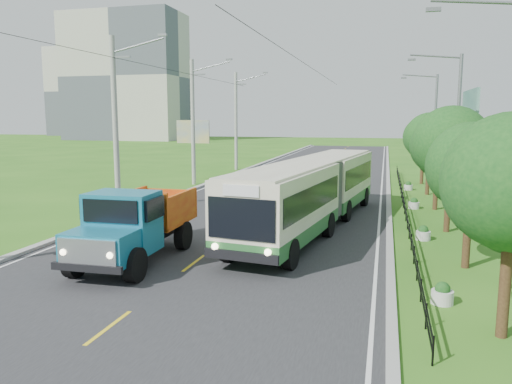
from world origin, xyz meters
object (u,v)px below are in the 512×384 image
at_px(pole_near, 116,123).
at_px(streetlight_mid, 455,127).
at_px(pole_far, 236,121).
at_px(dump_truck, 135,220).
at_px(tree_second, 472,172).
at_px(billboard_left, 193,136).
at_px(bus, 312,188).
at_px(streetlight_far, 433,124).
at_px(tree_third, 452,148).
at_px(planter_near, 423,234).
at_px(tree_fourth, 439,149).
at_px(tree_fifth, 430,140).
at_px(billboard_right, 469,119).
at_px(tree_back, 424,139).
at_px(pole_mid, 193,122).
at_px(planter_far, 408,186).
at_px(planter_mid, 414,204).
at_px(planter_front, 442,294).

bearing_deg(pole_near, streetlight_mid, 14.81).
xyz_separation_m(pole_far, dump_truck, (6.00, -33.23, -3.51)).
height_order(tree_second, dump_truck, tree_second).
relative_size(billboard_left, bus, 0.30).
bearing_deg(streetlight_far, tree_second, -91.74).
bearing_deg(tree_third, planter_near, -120.41).
distance_m(planter_near, dump_truck, 12.59).
height_order(pole_near, bus, pole_near).
xyz_separation_m(tree_fourth, tree_fifth, (0.00, 6.00, 0.27)).
relative_size(tree_fifth, streetlight_mid, 0.64).
height_order(planter_near, billboard_right, billboard_right).
bearing_deg(pole_far, tree_second, -59.58).
xyz_separation_m(tree_back, billboard_left, (-19.36, -2.14, 0.21)).
height_order(pole_mid, billboard_right, pole_mid).
xyz_separation_m(billboard_right, bus, (-8.89, -12.76, -3.37)).
relative_size(streetlight_mid, bus, 0.53).
relative_size(pole_near, dump_truck, 1.49).
relative_size(pole_mid, billboard_right, 1.37).
bearing_deg(planter_near, planter_far, 90.00).
xyz_separation_m(pole_mid, billboard_left, (-1.24, 3.00, -1.23)).
relative_size(streetlight_mid, planter_far, 13.54).
xyz_separation_m(tree_fourth, billboard_left, (-19.36, 9.86, 0.28)).
xyz_separation_m(pole_near, tree_fourth, (18.12, 5.14, -1.51)).
bearing_deg(bus, streetlight_far, 79.00).
bearing_deg(tree_third, bus, -172.03).
height_order(streetlight_mid, bus, streetlight_mid).
relative_size(pole_mid, planter_mid, 14.93).
xyz_separation_m(streetlight_far, billboard_right, (1.66, -8.00, 0.44)).
xyz_separation_m(tree_second, planter_far, (-1.26, 19.86, -3.23)).
bearing_deg(tree_second, planter_near, 108.03).
bearing_deg(planter_near, billboard_right, 75.20).
height_order(pole_near, billboard_right, pole_near).
bearing_deg(pole_mid, streetlight_far, 20.32).
height_order(bus, dump_truck, bus).
bearing_deg(streetlight_far, tree_fifth, -95.71).
height_order(tree_fifth, tree_back, tree_fifth).
bearing_deg(planter_mid, streetlight_mid, 0.00).
bearing_deg(streetlight_mid, dump_truck, -132.19).
distance_m(pole_near, tree_fourth, 18.89).
relative_size(tree_second, streetlight_mid, 0.58).
xyz_separation_m(planter_front, planter_mid, (0.00, 16.00, 0.00)).
bearing_deg(dump_truck, tree_back, 64.26).
distance_m(streetlight_far, dump_truck, 31.22).
relative_size(tree_second, billboard_left, 1.02).
xyz_separation_m(planter_front, bus, (-5.19, 9.24, 1.69)).
relative_size(tree_fourth, planter_mid, 8.06).
relative_size(planter_front, bus, 0.04).
distance_m(streetlight_mid, billboard_left, 22.51).
xyz_separation_m(pole_near, tree_fifth, (18.12, 11.14, -1.24)).
relative_size(pole_near, tree_fifth, 1.72).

